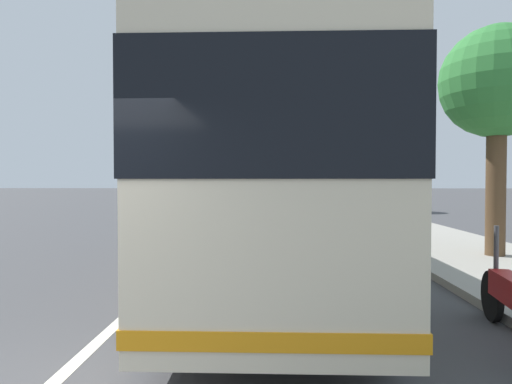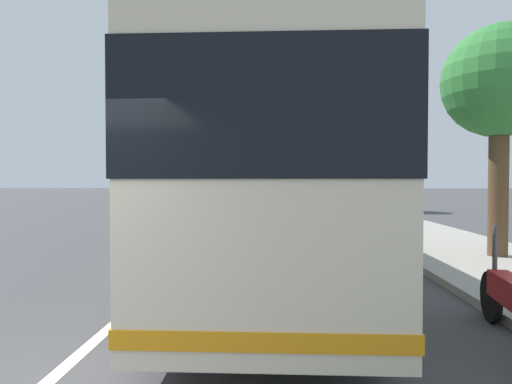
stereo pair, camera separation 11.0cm
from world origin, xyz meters
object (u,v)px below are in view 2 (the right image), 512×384
(roadside_tree_far_block, at_px, (358,140))
(coach_bus, at_px, (272,175))
(car_behind_bus, at_px, (218,197))
(car_oncoming, at_px, (237,192))
(car_far_distant, at_px, (279,191))
(roadside_tree_mid_block, at_px, (500,85))

(roadside_tree_far_block, bearing_deg, coach_bus, 164.45)
(coach_bus, bearing_deg, car_behind_bus, 10.78)
(coach_bus, distance_m, car_oncoming, 33.94)
(car_behind_bus, xyz_separation_m, roadside_tree_far_block, (-3.96, -9.44, 3.81))
(car_far_distant, bearing_deg, car_behind_bus, 166.11)
(coach_bus, xyz_separation_m, car_behind_bus, (22.70, 4.23, -1.34))
(car_oncoming, relative_size, roadside_tree_mid_block, 0.75)
(car_far_distant, bearing_deg, roadside_tree_far_block, -170.38)
(car_far_distant, distance_m, roadside_tree_mid_block, 42.80)
(car_oncoming, relative_size, car_far_distant, 0.93)
(coach_bus, height_order, car_oncoming, coach_bus)
(car_oncoming, height_order, roadside_tree_mid_block, roadside_tree_mid_block)
(coach_bus, xyz_separation_m, roadside_tree_mid_block, (1.12, -5.18, 2.06))
(car_far_distant, relative_size, roadside_tree_mid_block, 0.81)
(car_behind_bus, height_order, roadside_tree_mid_block, roadside_tree_mid_block)
(coach_bus, xyz_separation_m, roadside_tree_far_block, (18.74, -5.22, 2.48))
(coach_bus, relative_size, roadside_tree_far_block, 1.92)
(car_oncoming, bearing_deg, coach_bus, 10.99)
(car_behind_bus, height_order, car_oncoming, car_oncoming)
(car_behind_bus, relative_size, roadside_tree_mid_block, 0.78)
(car_oncoming, bearing_deg, roadside_tree_mid_block, 19.96)
(roadside_tree_far_block, bearing_deg, car_far_distant, 11.12)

